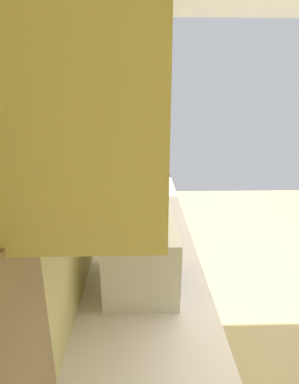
% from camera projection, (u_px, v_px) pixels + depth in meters
% --- Properties ---
extents(ground_plane, '(7.04, 7.04, 0.00)m').
position_uv_depth(ground_plane, '(291.00, 326.00, 2.46)').
color(ground_plane, tan).
extents(wall_back, '(4.52, 0.12, 2.71)m').
position_uv_depth(wall_back, '(88.00, 167.00, 1.99)').
color(wall_back, '#E1CF80').
rests_on(wall_back, ground_plane).
extents(counter_run, '(3.61, 0.66, 0.88)m').
position_uv_depth(counter_run, '(145.00, 320.00, 1.92)').
color(counter_run, '#E7DE77').
rests_on(counter_run, ground_plane).
extents(upper_cabinets, '(2.02, 0.35, 0.72)m').
position_uv_depth(upper_cabinets, '(116.00, 84.00, 1.46)').
color(upper_cabinets, '#E8DA76').
extents(oven_range, '(0.59, 0.65, 1.06)m').
position_uv_depth(oven_range, '(143.00, 203.00, 3.90)').
color(oven_range, black).
rests_on(oven_range, ground_plane).
extents(microwave, '(0.48, 0.36, 0.34)m').
position_uv_depth(microwave, '(141.00, 254.00, 1.52)').
color(microwave, white).
rests_on(microwave, counter_run).
extents(bowl, '(0.16, 0.16, 0.07)m').
position_uv_depth(bowl, '(150.00, 194.00, 2.81)').
color(bowl, silver).
rests_on(bowl, counter_run).
extents(kettle, '(0.16, 0.12, 0.15)m').
position_uv_depth(kettle, '(153.00, 225.00, 2.10)').
color(kettle, black).
rests_on(kettle, counter_run).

